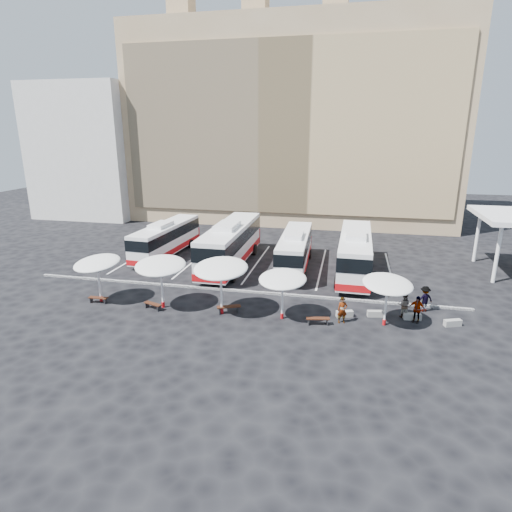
% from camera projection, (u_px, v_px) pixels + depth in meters
% --- Properties ---
extents(ground, '(120.00, 120.00, 0.00)m').
position_uv_depth(ground, '(235.00, 294.00, 32.59)').
color(ground, black).
rests_on(ground, ground).
extents(sandstone_building, '(42.00, 18.25, 29.60)m').
position_uv_depth(sandstone_building, '(294.00, 125.00, 58.81)').
color(sandstone_building, tan).
rests_on(sandstone_building, ground).
extents(apartment_block, '(14.00, 14.00, 18.00)m').
position_uv_depth(apartment_block, '(98.00, 151.00, 62.00)').
color(apartment_block, silver).
rests_on(apartment_block, ground).
extents(curb_divider, '(34.00, 0.25, 0.15)m').
position_uv_depth(curb_divider, '(236.00, 291.00, 33.03)').
color(curb_divider, black).
rests_on(curb_divider, ground).
extents(bay_lines, '(24.15, 12.00, 0.01)m').
position_uv_depth(bay_lines, '(257.00, 263.00, 40.07)').
color(bay_lines, white).
rests_on(bay_lines, ground).
extents(bus_0, '(3.04, 11.05, 3.47)m').
position_uv_depth(bus_0, '(166.00, 238.00, 42.05)').
color(bus_0, white).
rests_on(bus_0, ground).
extents(bus_1, '(3.12, 13.11, 4.16)m').
position_uv_depth(bus_1, '(231.00, 243.00, 38.84)').
color(bus_1, white).
rests_on(bus_1, ground).
extents(bus_2, '(2.85, 11.10, 3.50)m').
position_uv_depth(bus_2, '(295.00, 249.00, 38.03)').
color(bus_2, white).
rests_on(bus_2, ground).
extents(bus_3, '(3.00, 12.25, 3.88)m').
position_uv_depth(bus_3, '(355.00, 252.00, 36.59)').
color(bus_3, white).
rests_on(bus_3, ground).
extents(sunshade_0, '(4.20, 4.23, 3.41)m').
position_uv_depth(sunshade_0, '(97.00, 263.00, 30.39)').
color(sunshade_0, white).
rests_on(sunshade_0, ground).
extents(sunshade_1, '(4.19, 4.23, 3.63)m').
position_uv_depth(sunshade_1, '(161.00, 266.00, 29.24)').
color(sunshade_1, white).
rests_on(sunshade_1, ground).
extents(sunshade_2, '(3.78, 3.82, 3.79)m').
position_uv_depth(sunshade_2, '(221.00, 269.00, 28.21)').
color(sunshade_2, white).
rests_on(sunshade_2, ground).
extents(sunshade_3, '(3.41, 3.45, 3.25)m').
position_uv_depth(sunshade_3, '(283.00, 279.00, 27.56)').
color(sunshade_3, white).
rests_on(sunshade_3, ground).
extents(sunshade_4, '(4.14, 4.16, 3.27)m').
position_uv_depth(sunshade_4, '(388.00, 284.00, 26.63)').
color(sunshade_4, white).
rests_on(sunshade_4, ground).
extents(wood_bench_0, '(1.43, 0.43, 0.43)m').
position_uv_depth(wood_bench_0, '(98.00, 299.00, 30.79)').
color(wood_bench_0, black).
rests_on(wood_bench_0, ground).
extents(wood_bench_1, '(1.46, 0.82, 0.43)m').
position_uv_depth(wood_bench_1, '(153.00, 305.00, 29.72)').
color(wood_bench_1, black).
rests_on(wood_bench_1, ground).
extents(wood_bench_2, '(1.66, 1.05, 0.50)m').
position_uv_depth(wood_bench_2, '(229.00, 308.00, 29.10)').
color(wood_bench_2, black).
rests_on(wood_bench_2, ground).
extents(wood_bench_3, '(1.55, 0.68, 0.46)m').
position_uv_depth(wood_bench_3, '(318.00, 320.00, 27.37)').
color(wood_bench_3, black).
rests_on(wood_bench_3, ground).
extents(conc_bench_0, '(1.17, 0.73, 0.42)m').
position_uv_depth(conc_bench_0, '(345.00, 314.00, 28.54)').
color(conc_bench_0, gray).
rests_on(conc_bench_0, ground).
extents(conc_bench_1, '(1.13, 0.56, 0.41)m').
position_uv_depth(conc_bench_1, '(375.00, 314.00, 28.59)').
color(conc_bench_1, gray).
rests_on(conc_bench_1, ground).
extents(conc_bench_2, '(1.15, 0.48, 0.42)m').
position_uv_depth(conc_bench_2, '(412.00, 317.00, 28.13)').
color(conc_bench_2, gray).
rests_on(conc_bench_2, ground).
extents(conc_bench_3, '(1.15, 0.74, 0.41)m').
position_uv_depth(conc_bench_3, '(453.00, 323.00, 27.23)').
color(conc_bench_3, gray).
rests_on(conc_bench_3, ground).
extents(passenger_0, '(0.73, 0.58, 1.76)m').
position_uv_depth(passenger_0, '(342.00, 310.00, 27.50)').
color(passenger_0, black).
rests_on(passenger_0, ground).
extents(passenger_1, '(0.91, 0.75, 1.69)m').
position_uv_depth(passenger_1, '(404.00, 305.00, 28.32)').
color(passenger_1, black).
rests_on(passenger_1, ground).
extents(passenger_2, '(1.15, 0.84, 1.81)m').
position_uv_depth(passenger_2, '(417.00, 309.00, 27.57)').
color(passenger_2, black).
rests_on(passenger_2, ground).
extents(passenger_3, '(1.34, 1.09, 1.81)m').
position_uv_depth(passenger_3, '(424.00, 299.00, 29.24)').
color(passenger_3, black).
rests_on(passenger_3, ground).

